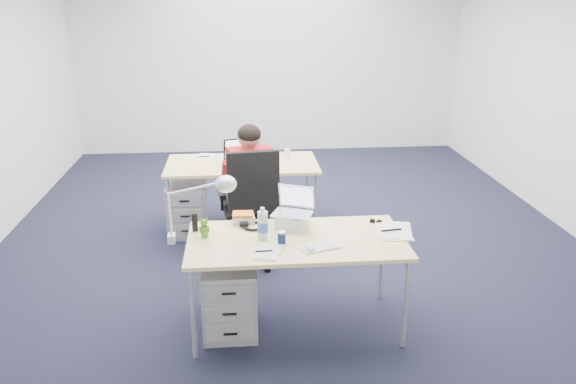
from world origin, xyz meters
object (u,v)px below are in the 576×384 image
at_px(seated_person, 246,188).
at_px(dark_laptop, 243,151).
at_px(water_bottle, 263,223).
at_px(book_stack, 243,218).
at_px(drawer_pedestal_far, 187,208).
at_px(headphones, 254,225).
at_px(bear_figurine, 204,228).
at_px(silver_laptop, 292,209).
at_px(desk_near, 296,245).
at_px(can_koozie, 282,238).
at_px(computer_mouse, 310,247).
at_px(office_chair, 251,229).
at_px(cordless_phone, 195,222).
at_px(far_cup, 287,153).
at_px(desk_far, 242,167).
at_px(sunglasses, 376,222).
at_px(desk_lamp, 192,208).
at_px(wireless_keyboard, 321,247).
at_px(drawer_pedestal_near, 230,297).

xyz_separation_m(seated_person, dark_laptop, (-0.02, 0.64, 0.19)).
height_order(water_bottle, book_stack, water_bottle).
relative_size(drawer_pedestal_far, headphones, 2.49).
bearing_deg(bear_figurine, silver_laptop, -0.91).
height_order(desk_near, can_koozie, can_koozie).
bearing_deg(book_stack, can_koozie, -57.67).
bearing_deg(computer_mouse, office_chair, 107.38).
height_order(office_chair, cordless_phone, office_chair).
distance_m(seated_person, drawer_pedestal_far, 0.92).
distance_m(office_chair, far_cup, 1.20).
bearing_deg(far_cup, desk_far, -158.52).
height_order(computer_mouse, dark_laptop, dark_laptop).
height_order(computer_mouse, far_cup, far_cup).
distance_m(book_stack, sunglasses, 1.04).
relative_size(desk_far, sunglasses, 16.09).
xyz_separation_m(desk_far, desk_lamp, (-0.37, -1.97, 0.31)).
bearing_deg(wireless_keyboard, headphones, 120.11).
xyz_separation_m(office_chair, wireless_keyboard, (0.46, -1.34, 0.42)).
bearing_deg(seated_person, office_chair, -93.80).
bearing_deg(far_cup, can_koozie, -96.04).
xyz_separation_m(desk_far, drawer_pedestal_far, (-0.59, -0.09, -0.41)).
relative_size(drawer_pedestal_far, dark_laptop, 1.53).
distance_m(silver_laptop, book_stack, 0.41).
distance_m(silver_laptop, cordless_phone, 0.74).
distance_m(book_stack, cordless_phone, 0.40).
bearing_deg(cordless_phone, office_chair, 40.77).
bearing_deg(sunglasses, drawer_pedestal_far, 154.72).
xyz_separation_m(desk_lamp, dark_laptop, (0.39, 1.97, -0.13)).
xyz_separation_m(drawer_pedestal_near, cordless_phone, (-0.25, 0.21, 0.53)).
bearing_deg(cordless_phone, sunglasses, -23.06).
distance_m(wireless_keyboard, water_bottle, 0.46).
relative_size(seated_person, computer_mouse, 11.95).
xyz_separation_m(silver_laptop, can_koozie, (-0.10, -0.29, -0.11)).
bearing_deg(dark_laptop, desk_far, 165.44).
bearing_deg(desk_lamp, cordless_phone, 68.67).
distance_m(desk_far, cordless_phone, 1.82).
relative_size(office_chair, headphones, 5.14).
bearing_deg(cordless_phone, dark_laptop, 53.23).
bearing_deg(drawer_pedestal_near, office_chair, 80.63).
relative_size(wireless_keyboard, headphones, 1.26).
bearing_deg(water_bottle, headphones, 105.83).
bearing_deg(far_cup, seated_person, -119.11).
height_order(bear_figurine, dark_laptop, dark_laptop).
bearing_deg(silver_laptop, bear_figurine, -147.58).
xyz_separation_m(seated_person, drawer_pedestal_far, (-0.63, 0.55, -0.39)).
bearing_deg(water_bottle, dark_laptop, 93.41).
xyz_separation_m(seated_person, sunglasses, (1.00, -1.10, 0.07)).
relative_size(book_stack, dark_laptop, 0.48).
xyz_separation_m(desk_far, bear_figurine, (-0.30, -1.89, 0.12)).
relative_size(drawer_pedestal_far, bear_figurine, 3.79).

